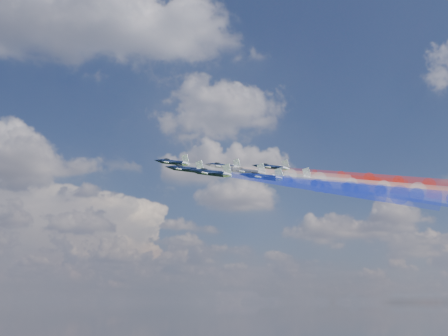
{
  "coord_description": "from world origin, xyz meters",
  "views": [
    {
      "loc": [
        -0.7,
        -166.21,
        96.25
      ],
      "look_at": [
        21.45,
        -14.66,
        132.82
      ],
      "focal_mm": 45.31,
      "sensor_mm": 36.0,
      "label": 1
    }
  ],
  "objects": [
    {
      "name": "trail_inner_left",
      "position": [
        33.82,
        -35.67,
        124.93
      ],
      "size": [
        40.47,
        31.79,
        15.09
      ],
      "primitive_type": null,
      "rotation": [
        0.22,
        -0.23,
        0.9
      ],
      "color": "#1A2FDE"
    },
    {
      "name": "jet_rear_right",
      "position": [
        39.89,
        -17.99,
        130.42
      ],
      "size": [
        16.56,
        16.23,
        8.3
      ],
      "primitive_type": null,
      "rotation": [
        0.22,
        -0.23,
        0.9
      ],
      "color": "black"
    },
    {
      "name": "jet_outer_right",
      "position": [
        37.48,
        -4.76,
        135.93
      ],
      "size": [
        16.56,
        16.23,
        8.3
      ],
      "primitive_type": null,
      "rotation": [
        0.22,
        -0.23,
        0.9
      ],
      "color": "black"
    },
    {
      "name": "jet_center_third",
      "position": [
        27.22,
        -18.17,
        131.18
      ],
      "size": [
        16.56,
        16.23,
        8.3
      ],
      "primitive_type": null,
      "rotation": [
        0.22,
        -0.23,
        0.9
      ],
      "color": "black"
    },
    {
      "name": "jet_rear_left",
      "position": [
        28.96,
        -30.66,
        127.03
      ],
      "size": [
        16.56,
        16.23,
        8.3
      ],
      "primitive_type": null,
      "rotation": [
        0.22,
        -0.23,
        0.9
      ],
      "color": "black"
    },
    {
      "name": "trail_inner_right",
      "position": [
        46.24,
        -20.96,
        129.65
      ],
      "size": [
        40.47,
        31.79,
        15.09
      ],
      "primitive_type": null,
      "rotation": [
        0.22,
        -0.23,
        0.9
      ],
      "color": "red"
    },
    {
      "name": "trail_center_third",
      "position": [
        50.58,
        -35.03,
        124.96
      ],
      "size": [
        40.47,
        31.79,
        15.09
      ],
      "primitive_type": null,
      "rotation": [
        0.22,
        -0.23,
        0.9
      ],
      "color": "white"
    },
    {
      "name": "trail_outer_right",
      "position": [
        60.84,
        -21.61,
        129.71
      ],
      "size": [
        40.47,
        31.79,
        15.09
      ],
      "primitive_type": null,
      "rotation": [
        0.22,
        -0.23,
        0.9
      ],
      "color": "red"
    },
    {
      "name": "trail_rear_right",
      "position": [
        63.25,
        -34.84,
        124.2
      ],
      "size": [
        40.47,
        31.79,
        15.09
      ],
      "primitive_type": null,
      "rotation": [
        0.22,
        -0.23,
        0.9
      ],
      "color": "red"
    },
    {
      "name": "trail_outer_left",
      "position": [
        39.08,
        -49.19,
        120.98
      ],
      "size": [
        40.47,
        31.79,
        15.09
      ],
      "primitive_type": null,
      "rotation": [
        0.22,
        -0.23,
        0.9
      ],
      "color": "#1A2FDE"
    },
    {
      "name": "trail_lead",
      "position": [
        31.08,
        -21.25,
        130.27
      ],
      "size": [
        40.47,
        31.79,
        15.09
      ],
      "primitive_type": null,
      "rotation": [
        0.22,
        -0.23,
        0.9
      ],
      "color": "white"
    },
    {
      "name": "jet_inner_right",
      "position": [
        22.87,
        -4.1,
        135.87
      ],
      "size": [
        16.56,
        16.23,
        8.3
      ],
      "primitive_type": null,
      "rotation": [
        0.22,
        -0.23,
        0.9
      ],
      "color": "black"
    },
    {
      "name": "jet_lead",
      "position": [
        7.71,
        -4.4,
        136.49
      ],
      "size": [
        16.56,
        16.23,
        8.3
      ],
      "primitive_type": null,
      "rotation": [
        0.22,
        -0.23,
        0.9
      ],
      "color": "black"
    },
    {
      "name": "jet_inner_left",
      "position": [
        10.45,
        -18.82,
        131.15
      ],
      "size": [
        16.56,
        16.23,
        8.3
      ],
      "primitive_type": null,
      "rotation": [
        0.22,
        -0.23,
        0.9
      ],
      "color": "black"
    },
    {
      "name": "trail_rear_left",
      "position": [
        52.33,
        -47.51,
        120.81
      ],
      "size": [
        40.47,
        31.79,
        15.09
      ],
      "primitive_type": null,
      "rotation": [
        0.22,
        -0.23,
        0.9
      ],
      "color": "#1A2FDE"
    },
    {
      "name": "jet_outer_left",
      "position": [
        15.72,
        -32.33,
        127.2
      ],
      "size": [
        16.56,
        16.23,
        8.3
      ],
      "primitive_type": null,
      "rotation": [
        0.22,
        -0.23,
        0.9
      ],
      "color": "black"
    }
  ]
}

